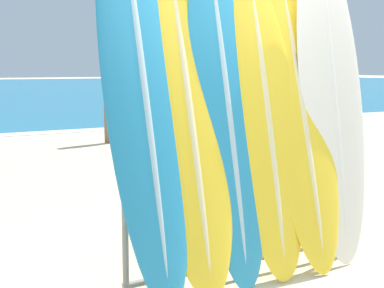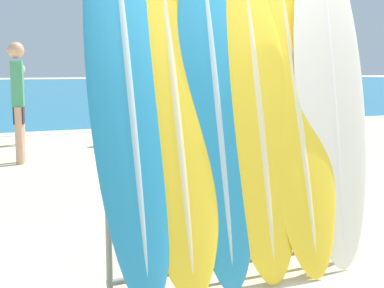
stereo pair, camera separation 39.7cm
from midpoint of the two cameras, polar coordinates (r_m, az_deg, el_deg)
surfboard_rack at (r=3.64m, az=3.05°, el=-7.58°), size 1.85×0.04×0.81m
surfboard_slot_0 at (r=3.28m, az=-8.80°, el=5.74°), size 0.51×0.80×2.59m
surfboard_slot_1 at (r=3.35m, az=-3.69°, el=2.24°), size 0.55×0.65×2.16m
surfboard_slot_2 at (r=3.48m, az=0.50°, el=3.35°), size 0.51×0.60×2.27m
surfboard_slot_3 at (r=3.63m, az=4.87°, el=2.24°), size 0.55×0.56×2.11m
surfboard_slot_4 at (r=3.82m, az=8.66°, el=2.77°), size 0.56×0.66×2.15m
surfboard_slot_5 at (r=4.00m, az=11.97°, el=4.90°), size 0.60×0.51×2.42m
person_mid_beach at (r=10.32m, az=-9.77°, el=4.87°), size 0.27×0.22×1.58m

